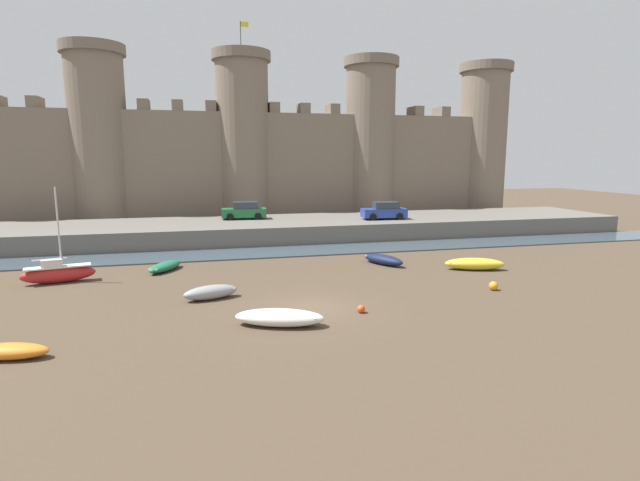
{
  "coord_description": "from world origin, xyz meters",
  "views": [
    {
      "loc": [
        -5.21,
        -23.02,
        7.34
      ],
      "look_at": [
        1.78,
        5.04,
        2.5
      ],
      "focal_mm": 28.0,
      "sensor_mm": 36.0,
      "label": 1
    }
  ],
  "objects_px": {
    "rowboat_foreground_right": "(383,259)",
    "rowboat_near_channel_left": "(165,266)",
    "sailboat_midflat_right": "(58,273)",
    "rowboat_foreground_centre": "(211,292)",
    "mooring_buoy_mid_mud": "(361,309)",
    "rowboat_near_channel_right": "(279,317)",
    "rowboat_midflat_centre": "(475,264)",
    "car_quay_centre_west": "(244,211)",
    "mooring_buoy_near_shore": "(493,286)",
    "car_quay_west": "(384,211)",
    "rowboat_foreground_left": "(8,351)"
  },
  "relations": [
    {
      "from": "car_quay_west",
      "to": "rowboat_foreground_centre",
      "type": "bearing_deg",
      "value": -133.05
    },
    {
      "from": "rowboat_near_channel_right",
      "to": "rowboat_foreground_centre",
      "type": "distance_m",
      "value": 5.73
    },
    {
      "from": "rowboat_near_channel_left",
      "to": "rowboat_foreground_centre",
      "type": "relative_size",
      "value": 1.08
    },
    {
      "from": "car_quay_centre_west",
      "to": "mooring_buoy_mid_mud",
      "type": "bearing_deg",
      "value": -82.94
    },
    {
      "from": "mooring_buoy_mid_mud",
      "to": "car_quay_centre_west",
      "type": "distance_m",
      "value": 25.31
    },
    {
      "from": "sailboat_midflat_right",
      "to": "mooring_buoy_mid_mud",
      "type": "relative_size",
      "value": 14.74
    },
    {
      "from": "rowboat_midflat_centre",
      "to": "car_quay_centre_west",
      "type": "bearing_deg",
      "value": 126.38
    },
    {
      "from": "rowboat_midflat_centre",
      "to": "car_quay_centre_west",
      "type": "height_order",
      "value": "car_quay_centre_west"
    },
    {
      "from": "rowboat_foreground_right",
      "to": "rowboat_near_channel_left",
      "type": "bearing_deg",
      "value": 173.64
    },
    {
      "from": "rowboat_near_channel_left",
      "to": "car_quay_centre_west",
      "type": "bearing_deg",
      "value": 64.27
    },
    {
      "from": "mooring_buoy_near_shore",
      "to": "car_quay_centre_west",
      "type": "distance_m",
      "value": 25.76
    },
    {
      "from": "sailboat_midflat_right",
      "to": "rowboat_foreground_centre",
      "type": "relative_size",
      "value": 1.86
    },
    {
      "from": "rowboat_foreground_left",
      "to": "rowboat_near_channel_right",
      "type": "distance_m",
      "value": 10.36
    },
    {
      "from": "mooring_buoy_mid_mud",
      "to": "mooring_buoy_near_shore",
      "type": "bearing_deg",
      "value": 13.95
    },
    {
      "from": "rowboat_near_channel_left",
      "to": "car_quay_centre_west",
      "type": "xyz_separation_m",
      "value": [
        6.49,
        13.46,
        2.08
      ]
    },
    {
      "from": "rowboat_foreground_left",
      "to": "mooring_buoy_near_shore",
      "type": "bearing_deg",
      "value": 10.42
    },
    {
      "from": "rowboat_near_channel_right",
      "to": "rowboat_near_channel_left",
      "type": "bearing_deg",
      "value": 113.84
    },
    {
      "from": "rowboat_midflat_centre",
      "to": "rowboat_foreground_centre",
      "type": "distance_m",
      "value": 17.33
    },
    {
      "from": "rowboat_midflat_centre",
      "to": "rowboat_foreground_centre",
      "type": "height_order",
      "value": "rowboat_midflat_centre"
    },
    {
      "from": "sailboat_midflat_right",
      "to": "rowboat_near_channel_left",
      "type": "bearing_deg",
      "value": 16.16
    },
    {
      "from": "rowboat_near_channel_right",
      "to": "sailboat_midflat_right",
      "type": "bearing_deg",
      "value": 136.88
    },
    {
      "from": "rowboat_near_channel_left",
      "to": "sailboat_midflat_right",
      "type": "distance_m",
      "value": 6.2
    },
    {
      "from": "rowboat_near_channel_left",
      "to": "rowboat_foreground_right",
      "type": "bearing_deg",
      "value": -6.36
    },
    {
      "from": "rowboat_foreground_centre",
      "to": "mooring_buoy_mid_mud",
      "type": "distance_m",
      "value": 8.03
    },
    {
      "from": "rowboat_near_channel_left",
      "to": "rowboat_near_channel_right",
      "type": "height_order",
      "value": "rowboat_near_channel_right"
    },
    {
      "from": "rowboat_foreground_left",
      "to": "car_quay_west",
      "type": "relative_size",
      "value": 0.72
    },
    {
      "from": "rowboat_near_channel_right",
      "to": "sailboat_midflat_right",
      "type": "relative_size",
      "value": 0.74
    },
    {
      "from": "rowboat_near_channel_right",
      "to": "mooring_buoy_near_shore",
      "type": "xyz_separation_m",
      "value": [
        12.58,
        3.0,
        -0.14
      ]
    },
    {
      "from": "sailboat_midflat_right",
      "to": "mooring_buoy_near_shore",
      "type": "height_order",
      "value": "sailboat_midflat_right"
    },
    {
      "from": "rowboat_near_channel_left",
      "to": "rowboat_foreground_left",
      "type": "xyz_separation_m",
      "value": [
        -4.79,
        -13.65,
        -0.0
      ]
    },
    {
      "from": "rowboat_foreground_left",
      "to": "car_quay_west",
      "type": "distance_m",
      "value": 33.87
    },
    {
      "from": "sailboat_midflat_right",
      "to": "mooring_buoy_near_shore",
      "type": "relative_size",
      "value": 11.37
    },
    {
      "from": "rowboat_foreground_right",
      "to": "car_quay_west",
      "type": "distance_m",
      "value": 12.85
    },
    {
      "from": "rowboat_foreground_right",
      "to": "car_quay_west",
      "type": "bearing_deg",
      "value": 68.63
    },
    {
      "from": "rowboat_near_channel_left",
      "to": "rowboat_foreground_left",
      "type": "distance_m",
      "value": 14.46
    },
    {
      "from": "sailboat_midflat_right",
      "to": "rowboat_midflat_centre",
      "type": "relative_size",
      "value": 1.4
    },
    {
      "from": "rowboat_midflat_centre",
      "to": "sailboat_midflat_right",
      "type": "bearing_deg",
      "value": 173.61
    },
    {
      "from": "rowboat_near_channel_left",
      "to": "car_quay_centre_west",
      "type": "distance_m",
      "value": 15.09
    },
    {
      "from": "rowboat_near_channel_right",
      "to": "car_quay_centre_west",
      "type": "bearing_deg",
      "value": 87.81
    },
    {
      "from": "mooring_buoy_near_shore",
      "to": "car_quay_west",
      "type": "xyz_separation_m",
      "value": [
        1.1,
        19.64,
        2.14
      ]
    },
    {
      "from": "rowboat_midflat_centre",
      "to": "car_quay_west",
      "type": "relative_size",
      "value": 0.96
    },
    {
      "from": "rowboat_foreground_left",
      "to": "mooring_buoy_near_shore",
      "type": "distance_m",
      "value": 23.25
    },
    {
      "from": "rowboat_near_channel_left",
      "to": "rowboat_foreground_right",
      "type": "relative_size",
      "value": 0.95
    },
    {
      "from": "mooring_buoy_mid_mud",
      "to": "car_quay_west",
      "type": "distance_m",
      "value": 23.87
    },
    {
      "from": "rowboat_foreground_left",
      "to": "rowboat_foreground_right",
      "type": "height_order",
      "value": "rowboat_foreground_right"
    },
    {
      "from": "sailboat_midflat_right",
      "to": "rowboat_foreground_centre",
      "type": "bearing_deg",
      "value": -33.46
    },
    {
      "from": "mooring_buoy_near_shore",
      "to": "mooring_buoy_mid_mud",
      "type": "bearing_deg",
      "value": -166.05
    },
    {
      "from": "rowboat_near_channel_left",
      "to": "rowboat_midflat_centre",
      "type": "height_order",
      "value": "rowboat_midflat_centre"
    },
    {
      "from": "sailboat_midflat_right",
      "to": "rowboat_foreground_centre",
      "type": "height_order",
      "value": "sailboat_midflat_right"
    },
    {
      "from": "car_quay_west",
      "to": "mooring_buoy_near_shore",
      "type": "bearing_deg",
      "value": -93.2
    }
  ]
}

